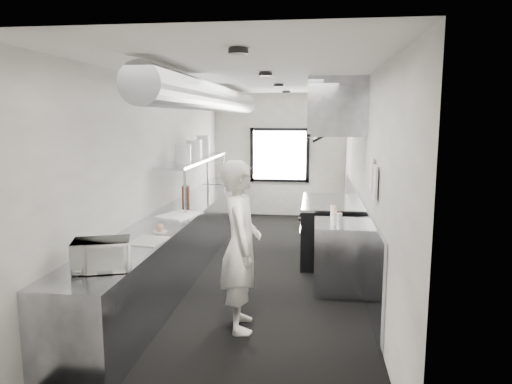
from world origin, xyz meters
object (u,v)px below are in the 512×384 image
(deli_tub_a, at_px, (88,256))
(plate_stack_b, at_px, (194,150))
(pass_shelf, at_px, (196,160))
(range, at_px, (328,230))
(plate_stack_d, at_px, (203,145))
(squeeze_bottle_c, at_px, (335,217))
(exhaust_hood, at_px, (335,109))
(prep_counter, at_px, (174,246))
(far_work_table, at_px, (224,201))
(small_plate, at_px, (160,232))
(bottle_station, at_px, (339,256))
(squeeze_bottle_b, at_px, (334,219))
(cutting_board, at_px, (179,215))
(knife_block, at_px, (186,195))
(microwave, at_px, (102,255))
(plate_stack_c, at_px, (196,149))
(deli_tub_b, at_px, (97,253))
(squeeze_bottle_d, at_px, (333,213))
(plate_stack_a, at_px, (183,154))
(line_cook, at_px, (241,246))
(squeeze_bottle_e, at_px, (334,213))
(squeeze_bottle_a, at_px, (339,221))

(deli_tub_a, xyz_separation_m, plate_stack_b, (0.12, 3.51, 0.77))
(pass_shelf, relative_size, range, 1.88)
(plate_stack_d, xyz_separation_m, squeeze_bottle_c, (2.30, -2.37, -0.77))
(exhaust_hood, distance_m, prep_counter, 3.20)
(far_work_table, xyz_separation_m, deli_tub_a, (-0.16, -5.87, 0.51))
(small_plate, bearing_deg, prep_counter, 98.11)
(bottle_station, distance_m, squeeze_bottle_b, 0.56)
(far_work_table, bearing_deg, squeeze_bottle_b, -61.28)
(cutting_board, xyz_separation_m, knife_block, (-0.18, 1.00, 0.12))
(microwave, distance_m, plate_stack_c, 4.05)
(microwave, height_order, deli_tub_a, microwave)
(deli_tub_b, bearing_deg, deli_tub_a, -110.12)
(plate_stack_c, bearing_deg, cutting_board, -84.13)
(small_plate, height_order, squeeze_bottle_d, squeeze_bottle_d)
(pass_shelf, relative_size, plate_stack_b, 9.42)
(exhaust_hood, height_order, plate_stack_a, exhaust_hood)
(plate_stack_c, height_order, plate_stack_d, plate_stack_d)
(plate_stack_d, bearing_deg, cutting_board, -85.66)
(line_cook, distance_m, plate_stack_d, 3.93)
(squeeze_bottle_d, bearing_deg, range, 91.17)
(microwave, relative_size, small_plate, 2.61)
(plate_stack_d, bearing_deg, squeeze_bottle_b, -47.30)
(deli_tub_a, bearing_deg, plate_stack_d, 88.74)
(cutting_board, xyz_separation_m, squeeze_bottle_b, (2.12, -0.33, 0.07))
(plate_stack_a, bearing_deg, bottle_station, -20.08)
(deli_tub_b, relative_size, squeeze_bottle_c, 0.78)
(line_cook, distance_m, small_plate, 1.18)
(deli_tub_a, height_order, plate_stack_b, plate_stack_b)
(range, height_order, knife_block, knife_block)
(far_work_table, bearing_deg, microwave, -89.27)
(small_plate, xyz_separation_m, cutting_board, (-0.05, 0.96, 0.00))
(deli_tub_b, bearing_deg, knife_block, 89.30)
(deli_tub_b, height_order, squeeze_bottle_c, squeeze_bottle_c)
(bottle_station, bearing_deg, squeeze_bottle_e, 104.46)
(knife_block, distance_m, squeeze_bottle_a, 2.80)
(pass_shelf, bearing_deg, squeeze_bottle_c, -37.47)
(exhaust_hood, bearing_deg, pass_shelf, 172.53)
(cutting_board, distance_m, squeeze_bottle_b, 2.15)
(squeeze_bottle_e, bearing_deg, cutting_board, -177.88)
(deli_tub_a, relative_size, squeeze_bottle_c, 0.92)
(squeeze_bottle_a, bearing_deg, squeeze_bottle_d, 97.01)
(pass_shelf, bearing_deg, plate_stack_d, 92.61)
(microwave, relative_size, plate_stack_c, 1.46)
(prep_counter, bearing_deg, plate_stack_a, 92.26)
(prep_counter, bearing_deg, deli_tub_b, -93.47)
(exhaust_hood, bearing_deg, plate_stack_a, -166.40)
(deli_tub_a, distance_m, squeeze_bottle_a, 2.95)
(deli_tub_a, bearing_deg, range, 55.08)
(line_cook, bearing_deg, far_work_table, 1.14)
(cutting_board, relative_size, squeeze_bottle_b, 3.47)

